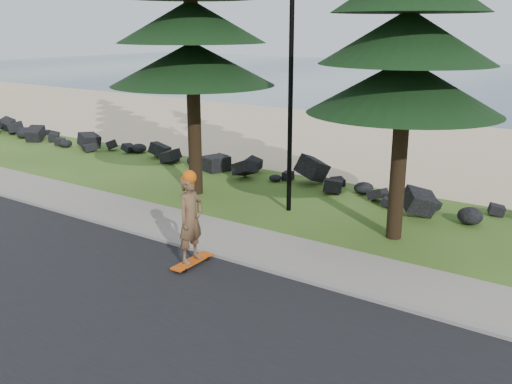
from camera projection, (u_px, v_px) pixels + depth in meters
ground at (224, 241)px, 14.79m from camera, size 160.00×160.00×0.00m
road at (84, 309)px, 11.24m from camera, size 160.00×7.00×0.02m
kerb at (202, 250)px, 14.06m from camera, size 160.00×0.20×0.10m
sidewalk at (229, 238)px, 14.94m from camera, size 160.00×2.00×0.08m
beach_sand at (417, 147)px, 26.22m from camera, size 160.00×15.00×0.01m
seawall_boulders at (326, 192)px, 19.20m from camera, size 60.00×2.40×1.10m
lamp_post at (291, 72)px, 16.15m from camera, size 0.25×0.14×8.14m
skateboarder at (191, 219)px, 12.97m from camera, size 0.51×1.23×2.28m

